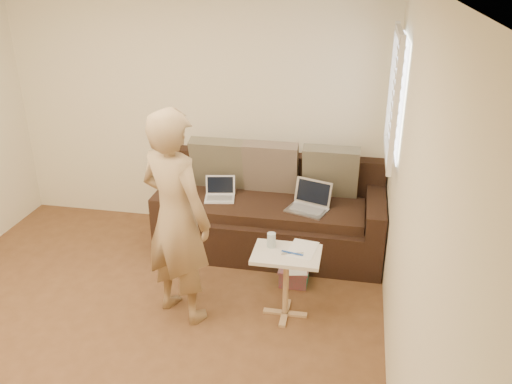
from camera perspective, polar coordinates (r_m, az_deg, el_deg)
floor at (r=4.37m, az=-14.51°, el=-16.07°), size 4.50×4.50×0.00m
wall_back at (r=5.66m, az=-6.40°, el=8.93°), size 4.00×0.00×4.00m
wall_right at (r=3.32m, az=15.93°, el=-3.13°), size 0.00×4.50×4.50m
window_blinds at (r=4.59m, az=14.69°, el=9.90°), size 0.12×0.88×1.08m
sofa at (r=5.34m, az=1.67°, el=-1.93°), size 2.20×0.95×0.85m
pillow_left at (r=5.52m, az=-4.05°, el=3.05°), size 0.55×0.29×0.57m
pillow_mid at (r=5.40m, az=1.59°, el=2.63°), size 0.55×0.27×0.57m
pillow_right at (r=5.34m, az=7.95°, el=2.15°), size 0.55×0.28×0.57m
laptop_silver at (r=5.12m, az=5.43°, el=-2.02°), size 0.44×0.37×0.25m
laptop_white at (r=5.34m, az=-3.90°, el=-0.81°), size 0.33×0.27×0.21m
person at (r=4.21m, az=-8.53°, el=-2.71°), size 0.77×0.67×1.78m
side_table at (r=4.43m, az=3.20°, el=-9.80°), size 0.54×0.38×0.59m
drinking_glass at (r=4.32m, az=1.65°, el=-5.15°), size 0.07×0.07×0.12m
scissors at (r=4.26m, az=3.90°, el=-6.54°), size 0.19×0.13×0.02m
paper_on_table at (r=4.33m, az=4.99°, el=-6.09°), size 0.25×0.33×0.00m
striped_box at (r=4.95m, az=4.09°, el=-8.75°), size 0.27×0.27×0.17m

